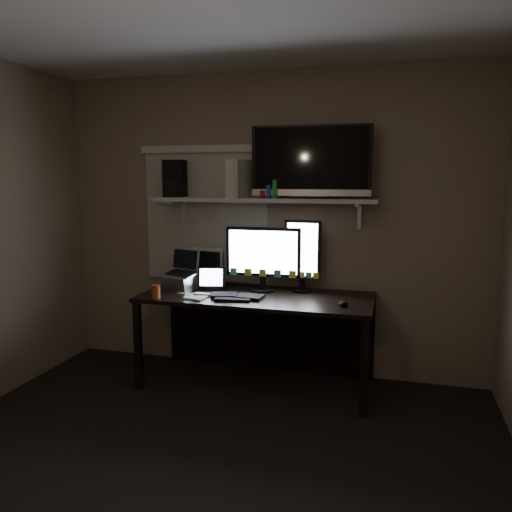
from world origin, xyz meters
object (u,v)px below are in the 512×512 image
(desk, at_px, (260,313))
(speaker, at_px, (175,179))
(mouse, at_px, (343,303))
(monitor_portrait, at_px, (302,256))
(tablet, at_px, (212,279))
(laptop, at_px, (181,270))
(monitor_landscape, at_px, (263,259))
(tv, at_px, (311,162))
(game_console, at_px, (238,179))
(cup, at_px, (156,291))
(keyboard, at_px, (237,296))

(desk, relative_size, speaker, 5.89)
(desk, xyz_separation_m, mouse, (0.69, -0.27, 0.19))
(monitor_portrait, distance_m, mouse, 0.60)
(mouse, distance_m, tablet, 1.11)
(laptop, bearing_deg, tablet, 21.57)
(monitor_landscape, bearing_deg, monitor_portrait, 14.18)
(monitor_landscape, bearing_deg, speaker, 173.52)
(desk, distance_m, tv, 1.26)
(mouse, relative_size, game_console, 0.33)
(mouse, relative_size, laptop, 0.31)
(monitor_landscape, height_order, mouse, monitor_landscape)
(laptop, height_order, cup, laptop)
(mouse, bearing_deg, cup, -165.78)
(tablet, xyz_separation_m, laptop, (-0.26, -0.02, 0.06))
(cup, bearing_deg, keyboard, 15.93)
(monitor_portrait, relative_size, tv, 0.63)
(keyboard, distance_m, game_console, 0.94)
(desk, height_order, game_console, game_console)
(tv, bearing_deg, desk, -169.80)
(tv, distance_m, game_console, 0.59)
(mouse, distance_m, speaker, 1.75)
(desk, height_order, monitor_landscape, monitor_landscape)
(cup, bearing_deg, speaker, 95.82)
(desk, xyz_separation_m, laptop, (-0.66, -0.07, 0.34))
(tablet, bearing_deg, desk, -4.92)
(keyboard, height_order, game_console, game_console)
(game_console, bearing_deg, tablet, -132.46)
(cup, height_order, speaker, speaker)
(monitor_landscape, bearing_deg, game_console, 169.01)
(keyboard, xyz_separation_m, mouse, (0.81, -0.03, 0.01))
(tablet, bearing_deg, monitor_portrait, 0.51)
(laptop, bearing_deg, speaker, 139.36)
(desk, distance_m, speaker, 1.33)
(keyboard, height_order, mouse, mouse)
(cup, bearing_deg, mouse, 5.70)
(cup, height_order, tv, tv)
(desk, xyz_separation_m, monitor_landscape, (0.02, 0.03, 0.44))
(desk, xyz_separation_m, speaker, (-0.77, 0.10, 1.08))
(mouse, bearing_deg, monitor_portrait, 142.61)
(desk, xyz_separation_m, tablet, (-0.40, -0.05, 0.27))
(mouse, distance_m, cup, 1.41)
(desk, relative_size, tv, 1.95)
(desk, xyz_separation_m, game_console, (-0.20, 0.07, 1.08))
(game_console, height_order, speaker, speaker)
(tv, xyz_separation_m, speaker, (-1.15, 0.03, -0.12))
(mouse, xyz_separation_m, laptop, (-1.35, 0.20, 0.14))
(desk, distance_m, tablet, 0.48)
(monitor_portrait, relative_size, mouse, 5.89)
(desk, height_order, mouse, mouse)
(mouse, bearing_deg, tablet, 176.93)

